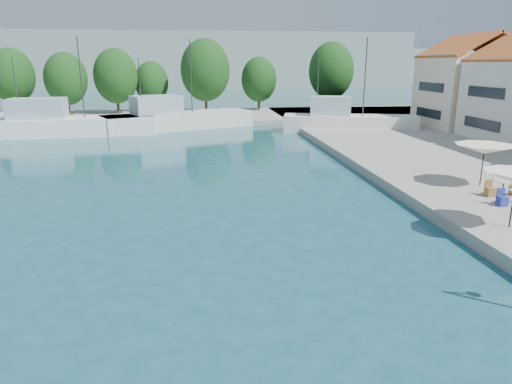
{
  "coord_description": "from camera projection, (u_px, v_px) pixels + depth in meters",
  "views": [
    {
      "loc": [
        -4.83,
        4.68,
        7.24
      ],
      "look_at": [
        -2.09,
        26.0,
        1.14
      ],
      "focal_mm": 32.0,
      "sensor_mm": 36.0,
      "label": 1
    }
  ],
  "objects": [
    {
      "name": "quay_far",
      "position": [
        173.0,
        117.0,
        60.97
      ],
      "size": [
        90.0,
        16.0,
        0.6
      ],
      "primitive_type": "cube",
      "color": "gray",
      "rests_on": "ground"
    },
    {
      "name": "hill_west",
      "position": [
        115.0,
        61.0,
        144.92
      ],
      "size": [
        180.0,
        40.0,
        16.0
      ],
      "primitive_type": "cube",
      "color": "gray",
      "rests_on": "ground"
    },
    {
      "name": "hill_east",
      "position": [
        314.0,
        66.0,
        173.13
      ],
      "size": [
        140.0,
        40.0,
        12.0
      ],
      "primitive_type": "cube",
      "color": "gray",
      "rests_on": "ground"
    },
    {
      "name": "building_06",
      "position": [
        470.0,
        80.0,
        48.21
      ],
      "size": [
        9.0,
        8.8,
        10.2
      ],
      "color": "beige",
      "rests_on": "quay_right"
    },
    {
      "name": "trawler_02",
      "position": [
        63.0,
        125.0,
        47.22
      ],
      "size": [
        18.14,
        5.96,
        10.2
      ],
      "rotation": [
        0.0,
        0.0,
        0.08
      ],
      "color": "white",
      "rests_on": "ground"
    },
    {
      "name": "trawler_03",
      "position": [
        175.0,
        119.0,
        51.65
      ],
      "size": [
        17.33,
        10.94,
        10.2
      ],
      "rotation": [
        0.0,
        0.0,
        0.42
      ],
      "color": "silver",
      "rests_on": "ground"
    },
    {
      "name": "trawler_04",
      "position": [
        346.0,
        122.0,
        49.26
      ],
      "size": [
        14.45,
        6.84,
        10.2
      ],
      "rotation": [
        0.0,
        0.0,
        -0.24
      ],
      "color": "silver",
      "rests_on": "ground"
    },
    {
      "name": "tree_02",
      "position": [
        12.0,
        76.0,
        61.63
      ],
      "size": [
        5.85,
        5.85,
        8.66
      ],
      "color": "#3F2B19",
      "rests_on": "quay_far"
    },
    {
      "name": "tree_03",
      "position": [
        66.0,
        79.0,
        59.4
      ],
      "size": [
        5.43,
        5.43,
        8.04
      ],
      "color": "#3F2B19",
      "rests_on": "quay_far"
    },
    {
      "name": "tree_04",
      "position": [
        116.0,
        76.0,
        60.9
      ],
      "size": [
        5.79,
        5.79,
        8.57
      ],
      "color": "#3F2B19",
      "rests_on": "quay_far"
    },
    {
      "name": "tree_05",
      "position": [
        151.0,
        83.0,
        64.07
      ],
      "size": [
        4.66,
        4.66,
        6.9
      ],
      "color": "#3F2B19",
      "rests_on": "quay_far"
    },
    {
      "name": "tree_06",
      "position": [
        205.0,
        70.0,
        61.82
      ],
      "size": [
        6.66,
        6.66,
        9.86
      ],
      "color": "#3F2B19",
      "rests_on": "quay_far"
    },
    {
      "name": "tree_07",
      "position": [
        259.0,
        79.0,
        65.82
      ],
      "size": [
        5.09,
        5.09,
        7.53
      ],
      "color": "#3F2B19",
      "rests_on": "quay_far"
    },
    {
      "name": "tree_08",
      "position": [
        331.0,
        71.0,
        66.25
      ],
      "size": [
        6.51,
        6.51,
        9.64
      ],
      "color": "#3F2B19",
      "rests_on": "quay_far"
    },
    {
      "name": "umbrella_cream",
      "position": [
        485.0,
        149.0,
        25.18
      ],
      "size": [
        3.24,
        3.24,
        2.3
      ],
      "color": "black",
      "rests_on": "quay_right"
    },
    {
      "name": "cafe_table_03",
      "position": [
        503.0,
        190.0,
        23.56
      ],
      "size": [
        1.82,
        0.7,
        0.76
      ],
      "color": "black",
      "rests_on": "quay_right"
    }
  ]
}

